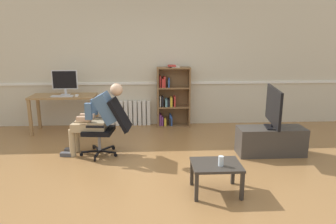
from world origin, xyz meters
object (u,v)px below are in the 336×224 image
(computer_mouse, at_px, (77,95))
(tv_stand, at_px, (271,141))
(bookshelf, at_px, (171,98))
(computer_desk, at_px, (64,101))
(keyboard, at_px, (62,96))
(coffee_table, at_px, (216,168))
(tv_screen, at_px, (274,107))
(radiator, at_px, (131,113))
(imac_monitor, at_px, (65,81))
(drinking_glass, at_px, (221,161))
(office_chair, at_px, (108,125))
(person_seated, at_px, (97,117))

(computer_mouse, height_order, tv_stand, computer_mouse)
(bookshelf, bearing_deg, computer_desk, -172.40)
(keyboard, bearing_deg, coffee_table, -45.61)
(tv_stand, distance_m, tv_screen, 0.58)
(keyboard, bearing_deg, bookshelf, 11.24)
(radiator, bearing_deg, tv_stand, -37.89)
(imac_monitor, distance_m, bookshelf, 2.22)
(coffee_table, bearing_deg, radiator, 111.77)
(drinking_glass, bearing_deg, office_chair, 136.95)
(keyboard, distance_m, coffee_table, 3.66)
(computer_mouse, xyz_separation_m, tv_screen, (3.44, -1.37, 0.03))
(bookshelf, distance_m, person_seated, 2.10)
(coffee_table, bearing_deg, imac_monitor, 131.95)
(tv_screen, relative_size, coffee_table, 1.56)
(keyboard, distance_m, drinking_glass, 3.72)
(imac_monitor, relative_size, computer_mouse, 5.08)
(computer_mouse, relative_size, bookshelf, 0.08)
(keyboard, relative_size, tv_screen, 0.45)
(radiator, bearing_deg, person_seated, -103.83)
(keyboard, height_order, person_seated, person_seated)
(imac_monitor, relative_size, tv_screen, 0.53)
(bookshelf, height_order, person_seated, bookshelf)
(computer_desk, relative_size, drinking_glass, 10.40)
(keyboard, relative_size, office_chair, 0.45)
(keyboard, relative_size, radiator, 0.49)
(office_chair, xyz_separation_m, coffee_table, (1.50, -1.37, -0.19))
(office_chair, xyz_separation_m, drinking_glass, (1.54, -1.44, -0.07))
(computer_mouse, xyz_separation_m, coffee_table, (2.26, -2.62, -0.45))
(office_chair, bearing_deg, bookshelf, 151.70)
(radiator, height_order, person_seated, person_seated)
(tv_screen, bearing_deg, imac_monitor, 75.95)
(tv_stand, bearing_deg, imac_monitor, 157.00)
(computer_desk, relative_size, office_chair, 1.35)
(radiator, bearing_deg, computer_mouse, -153.34)
(keyboard, xyz_separation_m, radiator, (1.29, 0.53, -0.49))
(imac_monitor, xyz_separation_m, tv_stand, (3.70, -1.57, -0.81))
(office_chair, height_order, person_seated, person_seated)
(tv_screen, bearing_deg, keyboard, 78.92)
(person_seated, bearing_deg, imac_monitor, -142.94)
(keyboard, bearing_deg, radiator, 22.30)
(radiator, bearing_deg, keyboard, -157.70)
(keyboard, height_order, tv_stand, keyboard)
(radiator, distance_m, tv_stand, 3.07)
(computer_desk, distance_m, tv_screen, 4.02)
(radiator, distance_m, office_chair, 1.79)
(person_seated, relative_size, coffee_table, 1.96)
(keyboard, xyz_separation_m, office_chair, (1.04, -1.23, -0.25))
(imac_monitor, xyz_separation_m, radiator, (1.28, 0.31, -0.77))
(computer_desk, distance_m, tv_stand, 4.04)
(bookshelf, relative_size, coffee_table, 2.18)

